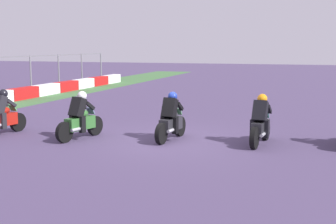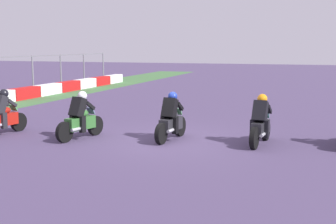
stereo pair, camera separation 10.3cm
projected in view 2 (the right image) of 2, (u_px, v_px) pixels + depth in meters
ground_plane at (169, 141)px, 14.27m from camera, size 120.00×120.00×0.00m
rider_lane_b at (261, 124)px, 13.63m from camera, size 2.04×0.58×1.51m
rider_lane_c at (171, 120)px, 14.28m from camera, size 2.04×0.58×1.51m
rider_lane_d at (80, 119)px, 14.48m from camera, size 2.01×0.65×1.51m
rider_lane_e at (2, 116)px, 15.16m from camera, size 2.03×0.61×1.51m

